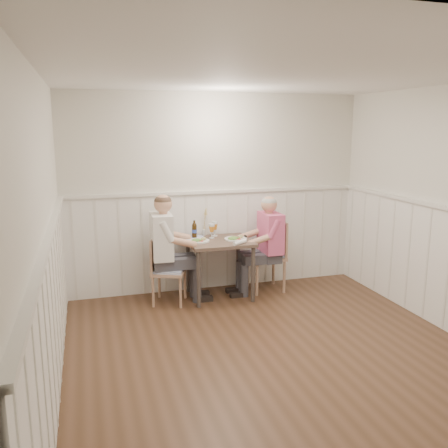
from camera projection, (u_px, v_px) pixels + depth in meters
name	position (u px, v px, depth m)	size (l,w,h in m)	color
ground_plane	(281.00, 361.00, 4.46)	(4.50, 4.50, 0.00)	#482E1C
room_shell	(285.00, 202.00, 4.15)	(4.04, 4.54, 2.60)	silver
wainscot	(257.00, 270.00, 4.97)	(4.00, 4.49, 1.34)	white
dining_table	(220.00, 249.00, 6.04)	(0.80, 0.70, 0.75)	brown
chair_right	(270.00, 253.00, 6.34)	(0.45, 0.45, 0.94)	#9B6C53
chair_left	(165.00, 268.00, 5.86)	(0.51, 0.51, 0.83)	#9B6C53
man_in_pink	(267.00, 252.00, 6.24)	(0.60, 0.42, 1.31)	#3F3F47
diner_cream	(165.00, 257.00, 5.85)	(0.65, 0.45, 1.39)	#3F3F47
plate_man	(235.00, 238.00, 6.03)	(0.29, 0.29, 0.07)	white
plate_diner	(198.00, 240.00, 5.93)	(0.27, 0.27, 0.07)	white
beer_glass_a	(215.00, 226.00, 6.22)	(0.08, 0.08, 0.20)	silver
beer_glass_b	(212.00, 228.00, 6.10)	(0.08, 0.08, 0.19)	silver
beer_bottle	(194.00, 230.00, 6.13)	(0.06, 0.06, 0.23)	black
rolled_napkin	(240.00, 242.00, 5.80)	(0.21, 0.16, 0.05)	white
grass_vase	(204.00, 223.00, 6.24)	(0.04, 0.04, 0.39)	silver
gingham_mat	(192.00, 238.00, 6.11)	(0.35, 0.28, 0.01)	#657BBC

